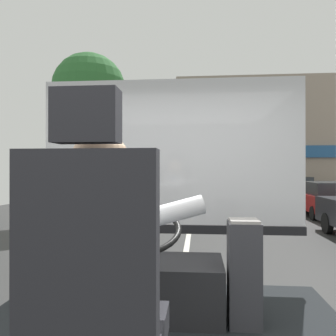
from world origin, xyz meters
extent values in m
cube|color=#313131|center=(0.00, 8.80, -0.03)|extent=(18.00, 44.00, 0.05)
cube|color=silver|center=(0.00, 8.80, 0.00)|extent=(0.12, 39.60, 0.00)
cube|color=#28282D|center=(-0.11, -0.56, 1.43)|extent=(0.48, 0.10, 0.66)
cube|color=#28282D|center=(-0.11, -0.56, 1.87)|extent=(0.22, 0.10, 0.18)
cylinder|color=black|center=(-0.01, -0.24, 1.19)|extent=(0.17, 0.45, 0.17)
cylinder|color=black|center=(-0.20, -0.24, 1.19)|extent=(0.17, 0.45, 0.17)
cylinder|color=silver|center=(-0.11, -0.40, 1.36)|extent=(0.36, 0.36, 0.53)
cube|color=navy|center=(-0.11, -0.22, 1.43)|extent=(0.06, 0.01, 0.33)
sphere|color=tan|center=(-0.11, -0.40, 1.73)|extent=(0.22, 0.22, 0.22)
cylinder|color=silver|center=(0.01, -0.13, 1.46)|extent=(0.59, 0.20, 0.23)
cylinder|color=silver|center=(-0.22, -0.13, 1.46)|extent=(0.59, 0.20, 0.23)
cube|color=black|center=(-0.11, 0.88, 0.81)|extent=(1.10, 0.56, 0.40)
cylinder|color=black|center=(-0.11, 0.52, 1.12)|extent=(0.07, 0.22, 0.40)
torus|color=black|center=(-0.11, 0.45, 1.31)|extent=(0.53, 0.51, 0.23)
cylinder|color=black|center=(-0.11, 0.45, 1.31)|extent=(0.15, 0.15, 0.08)
cube|color=#333338|center=(0.58, 0.75, 0.97)|extent=(0.22, 0.24, 0.71)
cube|color=#9E9993|center=(0.58, 0.75, 1.34)|extent=(0.20, 0.21, 0.02)
cube|color=silver|center=(0.00, 1.62, 1.86)|extent=(2.50, 0.01, 1.40)
cube|color=black|center=(0.00, 1.62, 1.12)|extent=(2.50, 0.08, 0.08)
cylinder|color=#4C3828|center=(-3.39, 9.56, 1.78)|extent=(0.33, 0.33, 3.56)
sphere|color=#2A632D|center=(-3.39, 9.56, 4.35)|extent=(2.44, 2.44, 2.44)
cube|color=gray|center=(4.35, 18.21, 3.25)|extent=(10.53, 4.15, 6.51)
cube|color=#235184|center=(4.35, 16.07, 2.58)|extent=(10.11, 0.12, 0.60)
cylinder|color=black|center=(3.63, 7.73, 0.27)|extent=(0.14, 0.54, 0.54)
cube|color=maroon|center=(4.86, 11.42, 0.52)|extent=(1.71, 4.10, 0.57)
cube|color=#282D33|center=(4.86, 11.18, 1.02)|extent=(1.40, 2.25, 0.44)
cylinder|color=black|center=(5.67, 12.69, 0.23)|extent=(0.14, 0.47, 0.47)
cylinder|color=black|center=(4.05, 12.69, 0.23)|extent=(0.14, 0.47, 0.47)
cylinder|color=black|center=(4.05, 10.15, 0.23)|extent=(0.14, 0.47, 0.47)
cube|color=#474C51|center=(4.82, 16.45, 0.55)|extent=(2.00, 4.20, 0.61)
cube|color=#282D33|center=(4.82, 16.19, 1.09)|extent=(1.64, 2.31, 0.47)
cylinder|color=black|center=(5.77, 17.75, 0.25)|extent=(0.14, 0.50, 0.50)
cylinder|color=black|center=(3.88, 17.75, 0.25)|extent=(0.14, 0.50, 0.50)
cylinder|color=black|center=(5.77, 15.14, 0.25)|extent=(0.14, 0.50, 0.50)
cylinder|color=black|center=(3.88, 15.14, 0.25)|extent=(0.14, 0.50, 0.50)
camera|label=1|loc=(0.27, -1.68, 1.69)|focal=36.91mm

